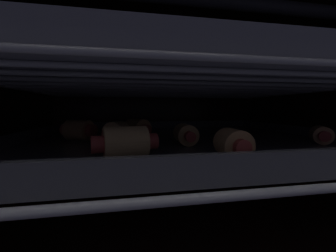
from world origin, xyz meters
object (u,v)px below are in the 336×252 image
at_px(oven_rack_upper, 179,89).
at_px(pig_in_blanket_upper_4, 224,68).
at_px(pig_in_blanket_lower_4, 79,130).
at_px(pig_in_blanket_lower_6, 137,129).
at_px(baking_tray_lower, 179,139).
at_px(baking_tray_upper, 179,84).
at_px(oven_rack_lower, 179,145).
at_px(pig_in_blanket_upper_2, 56,74).
at_px(pig_in_blanket_upper_5, 186,80).
at_px(heating_element, 179,31).
at_px(pig_in_blanket_lower_0, 233,144).
at_px(pig_in_blanket_upper_3, 78,44).
at_px(pig_in_blanket_lower_2, 117,132).
at_px(pig_in_blanket_lower_5, 321,135).
at_px(pig_in_blanket_upper_0, 90,81).
at_px(pig_in_blanket_lower_1, 185,134).
at_px(pig_in_blanket_lower_3, 126,143).
at_px(pig_in_blanket_upper_1, 101,70).

relative_size(oven_rack_upper, pig_in_blanket_upper_4, 12.29).
xyz_separation_m(pig_in_blanket_lower_4, pig_in_blanket_lower_6, (0.09, 0.01, 0.00)).
distance_m(baking_tray_lower, baking_tray_upper, 0.10).
xyz_separation_m(oven_rack_lower, pig_in_blanket_upper_2, (-0.21, 0.03, 0.12)).
xyz_separation_m(pig_in_blanket_lower_6, pig_in_blanket_upper_5, (0.11, 0.09, 0.10)).
bearing_deg(baking_tray_lower, heating_element, -90.00).
height_order(baking_tray_lower, oven_rack_upper, oven_rack_upper).
xyz_separation_m(pig_in_blanket_lower_0, pig_in_blanket_upper_3, (-0.15, 0.02, 0.09)).
height_order(baking_tray_upper, pig_in_blanket_upper_4, pig_in_blanket_upper_4).
height_order(heating_element, pig_in_blanket_upper_5, heating_element).
relative_size(oven_rack_lower, pig_in_blanket_upper_4, 12.34).
height_order(pig_in_blanket_lower_2, pig_in_blanket_upper_5, pig_in_blanket_upper_5).
relative_size(pig_in_blanket_lower_5, baking_tray_upper, 0.09).
bearing_deg(pig_in_blanket_upper_3, heating_element, 47.92).
xyz_separation_m(pig_in_blanket_lower_2, pig_in_blanket_upper_3, (-0.03, -0.10, 0.09)).
height_order(pig_in_blanket_lower_0, pig_in_blanket_upper_2, pig_in_blanket_upper_2).
bearing_deg(pig_in_blanket_lower_0, pig_in_blanket_upper_4, 70.48).
bearing_deg(pig_in_blanket_upper_0, pig_in_blanket_lower_5, -33.23).
distance_m(baking_tray_lower, pig_in_blanket_lower_0, 0.16).
xyz_separation_m(pig_in_blanket_lower_0, oven_rack_upper, (-0.02, 0.16, 0.07)).
height_order(oven_rack_lower, pig_in_blanket_lower_1, pig_in_blanket_lower_1).
bearing_deg(pig_in_blanket_lower_4, pig_in_blanket_lower_2, -34.66).
distance_m(oven_rack_lower, pig_in_blanket_upper_0, 0.26).
relative_size(pig_in_blanket_lower_3, pig_in_blanket_lower_4, 1.11).
distance_m(pig_in_blanket_lower_1, pig_in_blanket_upper_2, 0.24).
bearing_deg(oven_rack_lower, pig_in_blanket_lower_4, -179.68).
distance_m(heating_element, pig_in_blanket_lower_6, 0.18).
bearing_deg(pig_in_blanket_lower_4, baking_tray_lower, 0.32).
distance_m(pig_in_blanket_lower_4, pig_in_blanket_lower_5, 0.37).
bearing_deg(baking_tray_upper, pig_in_blanket_lower_3, -121.78).
xyz_separation_m(heating_element, pig_in_blanket_lower_3, (-0.09, -0.14, -0.17)).
height_order(heating_element, oven_rack_lower, heating_element).
bearing_deg(pig_in_blanket_lower_2, pig_in_blanket_lower_5, -9.93).
distance_m(pig_in_blanket_lower_4, pig_in_blanket_upper_2, 0.11).
distance_m(pig_in_blanket_lower_1, pig_in_blanket_lower_4, 0.17).
bearing_deg(pig_in_blanket_upper_0, pig_in_blanket_upper_1, -73.76).
bearing_deg(heating_element, pig_in_blanket_upper_2, 171.53).
height_order(pig_in_blanket_lower_4, pig_in_blanket_upper_1, pig_in_blanket_upper_1).
bearing_deg(baking_tray_upper, pig_in_blanket_upper_3, -132.08).
height_order(oven_rack_lower, pig_in_blanket_upper_0, pig_in_blanket_upper_0).
bearing_deg(pig_in_blanket_lower_1, pig_in_blanket_upper_4, 2.10).
height_order(oven_rack_upper, baking_tray_upper, baking_tray_upper).
height_order(pig_in_blanket_lower_3, oven_rack_upper, oven_rack_upper).
bearing_deg(baking_tray_lower, pig_in_blanket_lower_3, -121.78).
bearing_deg(oven_rack_lower, pig_in_blanket_upper_3, -132.08).
distance_m(oven_rack_upper, pig_in_blanket_upper_1, 0.13).
bearing_deg(pig_in_blanket_upper_4, pig_in_blanket_lower_0, -109.52).
height_order(pig_in_blanket_upper_4, pig_in_blanket_upper_5, pig_in_blanket_upper_5).
xyz_separation_m(baking_tray_lower, pig_in_blanket_lower_3, (-0.09, -0.14, 0.02)).
distance_m(baking_tray_upper, pig_in_blanket_upper_5, 0.10).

